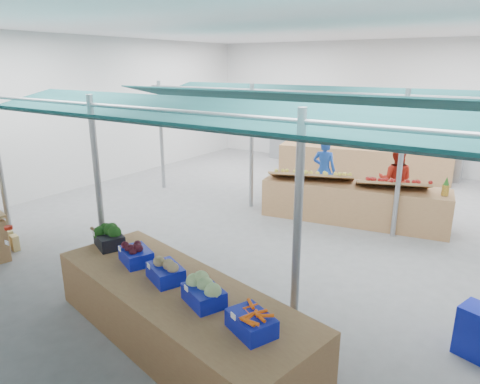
{
  "coord_description": "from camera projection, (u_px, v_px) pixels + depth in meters",
  "views": [
    {
      "loc": [
        4.5,
        -8.12,
        3.43
      ],
      "look_at": [
        0.09,
        -1.6,
        1.07
      ],
      "focal_mm": 32.0,
      "sensor_mm": 36.0,
      "label": 1
    }
  ],
  "objects": [
    {
      "name": "veg_counter",
      "position": [
        177.0,
        313.0,
        5.45
      ],
      "size": [
        4.13,
        2.09,
        0.77
      ],
      "primitive_type": "cube",
      "rotation": [
        0.0,
        0.0,
        -0.21
      ],
      "color": "brown",
      "rests_on": "floor"
    },
    {
      "name": "crate_celeriac",
      "position": [
        165.0,
        270.0,
        5.45
      ],
      "size": [
        0.6,
        0.52,
        0.31
      ],
      "rotation": [
        0.0,
        0.0,
        -0.41
      ],
      "color": "#0F1AA6",
      "rests_on": "veg_counter"
    },
    {
      "name": "pineapple",
      "position": [
        446.0,
        187.0,
        8.66
      ],
      "size": [
        0.14,
        0.14,
        0.39
      ],
      "rotation": [
        0.0,
        0.0,
        0.36
      ],
      "color": "#8C6019",
      "rests_on": "fruit_counter"
    },
    {
      "name": "pole_grid",
      "position": [
        266.0,
        160.0,
        7.53
      ],
      "size": [
        10.0,
        4.6,
        3.0
      ],
      "color": "gray",
      "rests_on": "floor"
    },
    {
      "name": "back_shelving_right",
      "position": [
        428.0,
        146.0,
        13.24
      ],
      "size": [
        2.0,
        0.5,
        2.0
      ],
      "primitive_type": "cube",
      "color": "#B23F33",
      "rests_on": "floor"
    },
    {
      "name": "hall",
      "position": [
        308.0,
        98.0,
        10.22
      ],
      "size": [
        13.0,
        13.0,
        13.0
      ],
      "color": "silver",
      "rests_on": "ground"
    },
    {
      "name": "apple_heap_yellow",
      "position": [
        311.0,
        174.0,
        9.74
      ],
      "size": [
        2.02,
        1.33,
        0.27
      ],
      "rotation": [
        0.0,
        0.0,
        0.36
      ],
      "color": "#997247",
      "rests_on": "fruit_counter"
    },
    {
      "name": "floor",
      "position": [
        276.0,
        219.0,
        9.84
      ],
      "size": [
        13.0,
        13.0,
        0.0
      ],
      "primitive_type": "plane",
      "color": "slate",
      "rests_on": "ground"
    },
    {
      "name": "apple_heap_red",
      "position": [
        393.0,
        182.0,
        9.05
      ],
      "size": [
        1.65,
        1.18,
        0.27
      ],
      "rotation": [
        0.0,
        0.0,
        0.36
      ],
      "color": "#997247",
      "rests_on": "fruit_counter"
    },
    {
      "name": "fruit_counter",
      "position": [
        353.0,
        203.0,
        9.62
      ],
      "size": [
        4.14,
        1.67,
        0.86
      ],
      "primitive_type": "cube",
      "rotation": [
        0.0,
        0.0,
        0.18
      ],
      "color": "brown",
      "rests_on": "floor"
    },
    {
      "name": "crate_carrots",
      "position": [
        251.0,
        322.0,
        4.4
      ],
      "size": [
        0.6,
        0.52,
        0.29
      ],
      "rotation": [
        0.0,
        0.0,
        -0.41
      ],
      "color": "#0F1AA6",
      "rests_on": "veg_counter"
    },
    {
      "name": "pole_ribbon",
      "position": [
        8.0,
        229.0,
        6.34
      ],
      "size": [
        0.12,
        0.12,
        0.28
      ],
      "color": "#B7190C",
      "rests_on": "pole_grid"
    },
    {
      "name": "back_shelving_left",
      "position": [
        298.0,
        133.0,
        15.65
      ],
      "size": [
        2.0,
        0.5,
        2.0
      ],
      "primitive_type": "cube",
      "color": "#B23F33",
      "rests_on": "floor"
    },
    {
      "name": "crate_broccoli",
      "position": [
        109.0,
        237.0,
        6.46
      ],
      "size": [
        0.6,
        0.52,
        0.35
      ],
      "rotation": [
        0.0,
        0.0,
        -0.41
      ],
      "color": "black",
      "rests_on": "veg_counter"
    },
    {
      "name": "crate_cabbage",
      "position": [
        204.0,
        291.0,
        4.92
      ],
      "size": [
        0.6,
        0.52,
        0.35
      ],
      "rotation": [
        0.0,
        0.0,
        -0.41
      ],
      "color": "#0F1AA6",
      "rests_on": "veg_counter"
    },
    {
      "name": "vendor_left",
      "position": [
        324.0,
        170.0,
        11.03
      ],
      "size": [
        0.65,
        0.49,
        1.61
      ],
      "primitive_type": "imported",
      "rotation": [
        0.0,
        0.0,
        3.32
      ],
      "color": "#1A44A9",
      "rests_on": "floor"
    },
    {
      "name": "crate_beets",
      "position": [
        136.0,
        254.0,
        5.94
      ],
      "size": [
        0.6,
        0.52,
        0.29
      ],
      "rotation": [
        0.0,
        0.0,
        -0.41
      ],
      "color": "#0F1AA6",
      "rests_on": "veg_counter"
    },
    {
      "name": "far_counter",
      "position": [
        362.0,
        162.0,
        13.48
      ],
      "size": [
        5.25,
        2.18,
        0.93
      ],
      "primitive_type": "cube",
      "rotation": [
        0.0,
        0.0,
        0.23
      ],
      "color": "brown",
      "rests_on": "floor"
    },
    {
      "name": "sparrow",
      "position": [
        95.0,
        231.0,
        6.46
      ],
      "size": [
        0.12,
        0.09,
        0.11
      ],
      "rotation": [
        0.0,
        0.0,
        -0.41
      ],
      "color": "brown",
      "rests_on": "crate_broccoli"
    },
    {
      "name": "awnings",
      "position": [
        267.0,
        104.0,
        7.25
      ],
      "size": [
        9.5,
        7.08,
        0.3
      ],
      "color": "#0A2C2D",
      "rests_on": "pole_grid"
    },
    {
      "name": "vendor_right",
      "position": [
        395.0,
        180.0,
        10.06
      ],
      "size": [
        0.88,
        0.74,
        1.61
      ],
      "primitive_type": "imported",
      "rotation": [
        0.0,
        0.0,
        3.32
      ],
      "color": "#9E1E13",
      "rests_on": "floor"
    }
  ]
}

